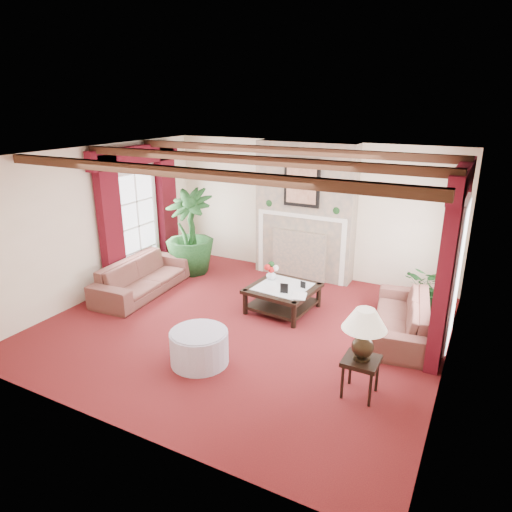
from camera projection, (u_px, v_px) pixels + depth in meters
The scene contains 23 objects.
floor at pixel (243, 326), 7.33m from camera, with size 6.00×6.00×0.00m, color #4A0D15.
ceiling at pixel (241, 155), 6.46m from camera, with size 6.00×6.00×0.00m, color white.
back_wall at pixel (309, 209), 9.20m from camera, with size 6.00×0.02×2.70m, color beige.
left_wall at pixel (97, 222), 8.21m from camera, with size 0.02×5.50×2.70m, color beige.
right_wall at pixel (456, 280), 5.58m from camera, with size 0.02×5.50×2.70m, color beige.
ceiling_beams at pixel (241, 159), 6.48m from camera, with size 6.00×3.00×0.12m, color #311B0F, non-canonical shape.
fireplace at pixel (308, 141), 8.60m from camera, with size 2.00×0.52×2.70m, color tan, non-canonical shape.
french_door_left at pixel (133, 172), 8.79m from camera, with size 0.10×1.10×2.16m, color white, non-canonical shape.
french_door_right at pixel (469, 202), 6.18m from camera, with size 0.10×1.10×2.16m, color white, non-canonical shape.
curtains_left at pixel (135, 150), 8.60m from camera, with size 0.20×2.40×2.55m, color #440910, non-canonical shape.
curtains_right at pixel (464, 170), 6.09m from camera, with size 0.20×2.40×2.55m, color #440910, non-canonical shape.
sofa_left at pixel (142, 271), 8.50m from camera, with size 0.77×2.18×0.84m, color #390F1E.
sofa_right at pixel (402, 311), 6.97m from camera, with size 0.89×2.05×0.77m, color #390F1E.
potted_palm at pixel (190, 250), 9.48m from camera, with size 1.04×1.79×0.98m, color black.
small_plant at pixel (427, 293), 7.79m from camera, with size 1.04×1.06×0.62m, color black.
coffee_table at pixel (283, 298), 7.81m from camera, with size 1.06×1.06×0.43m, color black, non-canonical shape.
side_table at pixel (360, 377), 5.55m from camera, with size 0.42×0.42×0.50m, color black, non-canonical shape.
ottoman at pixel (199, 347), 6.24m from camera, with size 0.80×0.80×0.47m, color #A29BB0.
table_lamp at pixel (364, 334), 5.36m from camera, with size 0.53×0.53×0.67m, color black, non-canonical shape.
flower_vase at pixel (271, 275), 8.03m from camera, with size 0.22×0.23×0.18m, color silver.
book at pixel (292, 287), 7.32m from camera, with size 0.23×0.08×0.31m, color black.
photo_frame_a at pixel (284, 289), 7.45m from camera, with size 0.13×0.02×0.17m, color black, non-canonical shape.
photo_frame_b at pixel (303, 285), 7.66m from camera, with size 0.10×0.02×0.12m, color black, non-canonical shape.
Camera 1 is at (3.23, -5.73, 3.44)m, focal length 32.00 mm.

